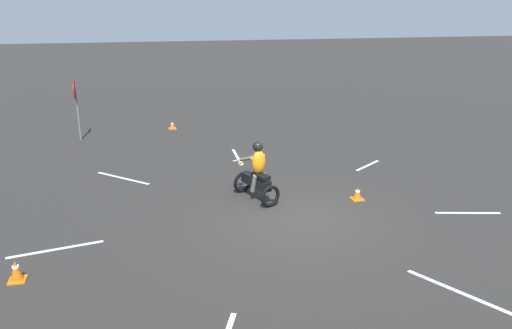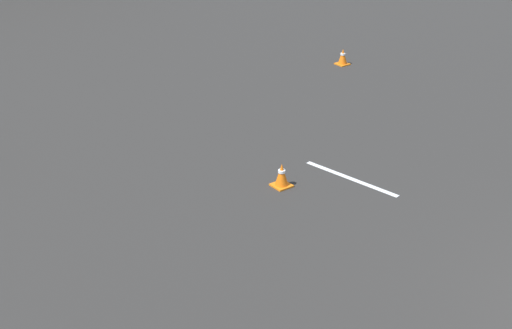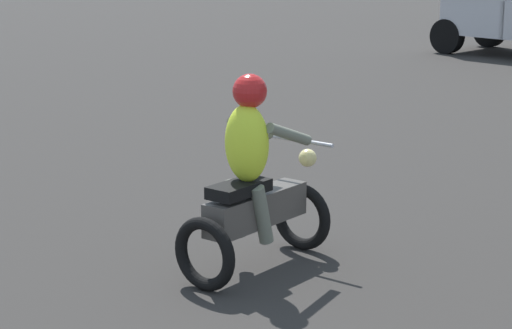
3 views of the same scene
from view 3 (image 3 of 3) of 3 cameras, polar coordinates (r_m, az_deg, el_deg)
motorcycle_rider_background at (r=8.19m, az=-0.15°, el=-1.23°), size 1.19×1.52×1.66m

